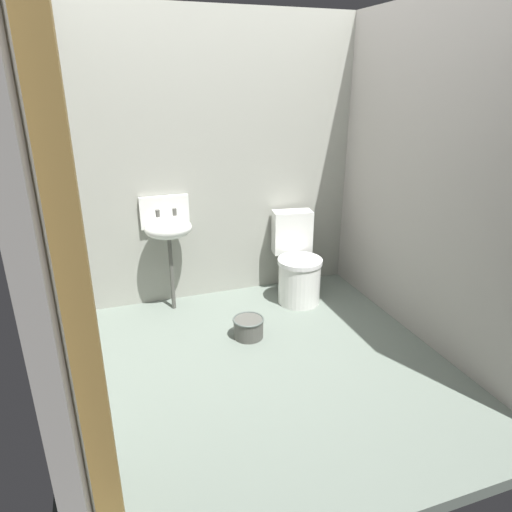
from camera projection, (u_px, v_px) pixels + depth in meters
ground_plane at (269, 363)px, 3.36m from camera, size 2.85×2.83×0.08m
wall_back at (220, 162)px, 4.01m from camera, size 2.85×0.10×2.47m
wall_left at (57, 208)px, 2.59m from camera, size 0.10×2.63×2.47m
wall_right at (427, 178)px, 3.37m from camera, size 0.10×2.63×2.47m
wooden_door_post at (75, 288)px, 1.60m from camera, size 0.11×0.11×2.47m
toilet_near_wall at (297, 266)px, 4.17m from camera, size 0.46×0.64×0.78m
sink at (168, 227)px, 3.83m from camera, size 0.42×0.35×0.99m
bucket at (248, 327)px, 3.60m from camera, size 0.25×0.25×0.16m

